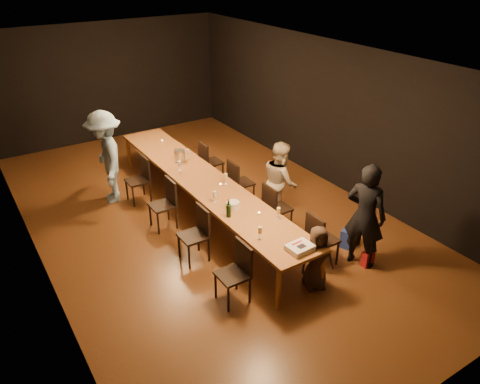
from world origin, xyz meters
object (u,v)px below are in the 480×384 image
chair_right_2 (241,182)px  birthday_cake (300,248)px  chair_left_1 (193,235)px  woman_birthday (365,216)px  chair_left_0 (232,274)px  champagne_bottle (229,208)px  plate_stack (233,205)px  woman_tan (280,181)px  child (317,258)px  chair_left_3 (137,180)px  chair_right_0 (323,239)px  chair_right_1 (278,207)px  chair_left_2 (162,205)px  chair_right_3 (211,161)px  table (203,182)px  ice_bucket (179,156)px  man_blue (106,158)px

chair_right_2 → birthday_cake: bearing=-15.9°
chair_left_1 → woman_birthday: (2.23, -1.54, 0.42)m
chair_left_0 → champagne_bottle: champagne_bottle is taller
birthday_cake → chair_left_0: bearing=155.2°
chair_left_1 → birthday_cake: (0.91, -1.56, 0.33)m
woman_birthday → chair_right_2: bearing=-13.8°
woman_birthday → plate_stack: bearing=19.6°
plate_stack → woman_tan: bearing=15.9°
child → chair_left_3: bearing=125.0°
chair_left_1 → woman_tan: 2.05m
chair_right_0 → woman_birthday: bearing=57.7°
chair_right_1 → chair_left_3: bearing=-144.7°
chair_left_0 → chair_left_2: (0.00, 2.40, 0.00)m
chair_left_0 → chair_right_1: bearing=-54.8°
chair_right_0 → chair_left_0: same height
chair_right_3 → chair_right_1: bearing=-0.0°
chair_right_3 → chair_left_3: 1.70m
table → woman_birthday: size_ratio=3.40×
chair_left_2 → champagne_bottle: champagne_bottle is taller
woman_birthday → ice_bucket: (-1.37, 3.74, -0.01)m
chair_left_1 → champagne_bottle: champagne_bottle is taller
child → ice_bucket: child is taller
table → man_blue: man_blue is taller
chair_right_3 → plate_stack: (-0.95, -2.42, 0.35)m
chair_right_1 → man_blue: man_blue is taller
table → woman_birthday: (1.38, -2.74, 0.18)m
chair_right_3 → chair_right_2: bearing=-0.0°
woman_birthday → champagne_bottle: size_ratio=5.31×
chair_left_2 → woman_birthday: woman_birthday is taller
birthday_cake → chair_right_3: bearing=75.5°
child → chair_left_2: bearing=131.5°
table → chair_right_1: chair_right_1 is taller
chair_right_0 → chair_left_0: size_ratio=1.00×
chair_right_0 → birthday_cake: chair_right_0 is taller
chair_left_3 → child: (1.21, -4.01, 0.06)m
chair_right_3 → champagne_bottle: size_ratio=2.80×
chair_right_3 → birthday_cake: (-0.79, -3.96, 0.33)m
chair_left_0 → chair_left_1: bearing=0.0°
chair_left_1 → chair_right_2: bearing=-54.8°
birthday_cake → champagne_bottle: 1.40m
chair_right_0 → chair_left_2: size_ratio=1.00×
birthday_cake → chair_left_1: bearing=117.1°
man_blue → woman_tan: bearing=55.4°
chair_right_0 → man_blue: man_blue is taller
chair_left_1 → plate_stack: chair_left_1 is taller
chair_left_0 → birthday_cake: 1.04m
woman_tan → champagne_bottle: 1.56m
chair_right_3 → man_blue: size_ratio=0.50×
plate_stack → ice_bucket: ice_bucket is taller
chair_left_1 → champagne_bottle: 0.74m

